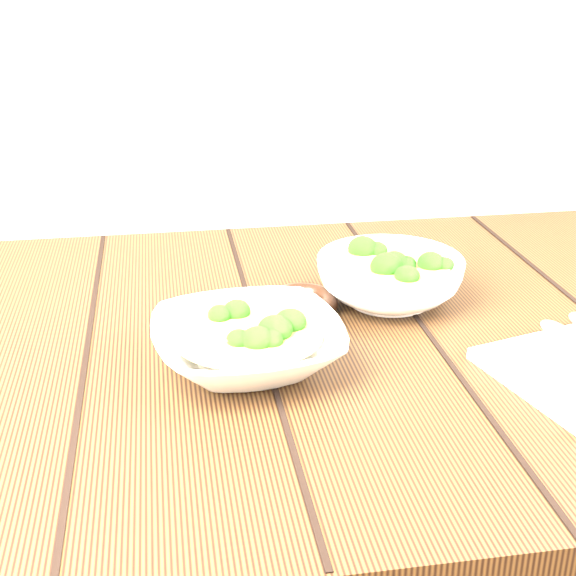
% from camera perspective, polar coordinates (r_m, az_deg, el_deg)
% --- Properties ---
extents(table, '(1.20, 0.80, 0.75)m').
position_cam_1_polar(table, '(1.01, -0.79, -9.45)').
color(table, '#34210E').
rests_on(table, ground).
extents(soup_bowl_front, '(0.23, 0.23, 0.06)m').
position_cam_1_polar(soup_bowl_front, '(0.88, -2.90, -3.92)').
color(soup_bowl_front, white).
rests_on(soup_bowl_front, table).
extents(soup_bowl_back, '(0.20, 0.20, 0.07)m').
position_cam_1_polar(soup_bowl_back, '(1.04, 7.24, 0.71)').
color(soup_bowl_back, white).
rests_on(soup_bowl_back, table).
extents(trivet, '(0.10, 0.10, 0.02)m').
position_cam_1_polar(trivet, '(1.01, 0.96, -1.04)').
color(trivet, black).
rests_on(trivet, table).
extents(spoon_left, '(0.03, 0.19, 0.01)m').
position_cam_1_polar(spoon_left, '(0.96, 19.55, -3.76)').
color(spoon_left, '#A7A494').
rests_on(spoon_left, napkin).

